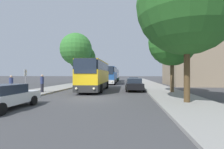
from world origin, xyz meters
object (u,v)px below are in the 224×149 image
(bus_middle, at_px, (110,75))
(parked_car_right_near, at_px, (134,84))
(bus_rear, at_px, (114,75))
(pedestrian_waiting_far, at_px, (11,85))
(tree_right_near, at_px, (172,42))
(bus_stop_sign, at_px, (25,78))
(pedestrian_waiting_near, at_px, (42,83))
(tree_right_mid, at_px, (187,4))
(tree_left_near, at_px, (82,58))
(tree_left_far, at_px, (76,49))
(bus_front, at_px, (95,75))
(parked_car_left_curb, at_px, (5,96))
(parked_car_right_far, at_px, (133,81))

(bus_middle, height_order, parked_car_right_near, bus_middle)
(bus_rear, xyz_separation_m, pedestrian_waiting_far, (-6.66, -34.30, -0.78))
(pedestrian_waiting_far, distance_m, tree_right_near, 16.64)
(bus_stop_sign, relative_size, pedestrian_waiting_near, 1.30)
(bus_rear, relative_size, pedestrian_waiting_far, 6.64)
(pedestrian_waiting_far, distance_m, tree_right_mid, 16.39)
(tree_left_near, distance_m, tree_right_near, 24.10)
(tree_left_far, bearing_deg, parked_car_right_near, -48.23)
(tree_left_far, relative_size, tree_right_near, 1.29)
(tree_left_far, xyz_separation_m, tree_right_near, (15.03, -14.60, -1.59))
(bus_front, relative_size, bus_stop_sign, 4.47)
(tree_right_mid, bearing_deg, tree_left_near, 118.97)
(tree_right_mid, bearing_deg, bus_front, 131.70)
(tree_left_near, bearing_deg, tree_right_mid, -61.03)
(parked_car_left_curb, distance_m, tree_right_mid, 12.81)
(parked_car_right_near, xyz_separation_m, tree_right_mid, (3.29, -9.02, 5.93))
(tree_right_near, bearing_deg, tree_left_far, 135.84)
(bus_middle, height_order, parked_car_left_curb, bus_middle)
(bus_middle, bearing_deg, parked_car_left_curb, -97.70)
(parked_car_right_far, bearing_deg, tree_right_near, 106.72)
(pedestrian_waiting_far, height_order, tree_left_far, tree_left_far)
(bus_front, xyz_separation_m, parked_car_right_near, (4.83, -0.09, -1.11))
(bus_middle, bearing_deg, bus_stop_sign, -109.10)
(tree_right_near, relative_size, tree_right_mid, 0.78)
(parked_car_left_curb, xyz_separation_m, tree_right_near, (11.63, 9.66, 4.64))
(bus_stop_sign, distance_m, tree_right_near, 15.56)
(bus_front, relative_size, pedestrian_waiting_near, 5.79)
(bus_middle, bearing_deg, tree_left_near, 162.04)
(pedestrian_waiting_far, bearing_deg, bus_stop_sign, 139.10)
(parked_car_left_curb, bearing_deg, bus_front, 77.39)
(pedestrian_waiting_near, relative_size, pedestrian_waiting_far, 1.04)
(parked_car_left_curb, distance_m, bus_stop_sign, 7.95)
(pedestrian_waiting_near, height_order, tree_right_near, tree_right_near)
(pedestrian_waiting_far, relative_size, tree_right_near, 0.23)
(parked_car_right_far, relative_size, bus_stop_sign, 1.73)
(parked_car_left_curb, distance_m, parked_car_right_far, 24.02)
(bus_front, bearing_deg, tree_right_near, -15.80)
(parked_car_left_curb, height_order, tree_right_mid, tree_right_mid)
(parked_car_right_near, relative_size, tree_right_mid, 0.48)
(bus_rear, distance_m, tree_left_near, 13.78)
(pedestrian_waiting_far, xyz_separation_m, tree_right_near, (15.67, 3.52, 4.35))
(bus_middle, distance_m, tree_right_near, 19.41)
(bus_rear, relative_size, parked_car_right_far, 2.85)
(tree_left_near, height_order, tree_left_far, tree_left_far)
(bus_stop_sign, bearing_deg, bus_rear, 79.95)
(bus_stop_sign, bearing_deg, bus_middle, 72.14)
(bus_stop_sign, bearing_deg, tree_right_near, 9.40)
(parked_car_left_curb, xyz_separation_m, parked_car_right_near, (7.70, 11.83, 0.04))
(pedestrian_waiting_far, bearing_deg, bus_middle, 156.25)
(bus_front, relative_size, parked_car_right_near, 2.23)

